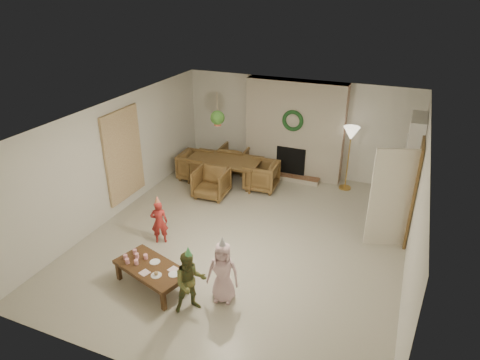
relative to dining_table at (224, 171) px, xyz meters
The scene contains 56 objects.
floor 2.61m from the dining_table, 55.61° to the right, with size 7.00×7.00×0.00m, color #B7B29E.
ceiling 3.39m from the dining_table, 55.61° to the right, with size 7.00×7.00×0.00m, color white.
wall_back 2.21m from the dining_table, 42.89° to the left, with size 7.00×7.00×0.00m, color silver.
wall_front 5.90m from the dining_table, 75.44° to the right, with size 7.00×7.00×0.00m, color silver.
wall_left 2.79m from the dining_table, 125.67° to the right, with size 7.00×7.00×0.00m, color silver.
wall_right 5.04m from the dining_table, 25.60° to the right, with size 7.00×7.00×0.00m, color silver.
fireplace_mass 2.09m from the dining_table, 38.40° to the left, with size 2.50×0.40×2.50m, color #562216.
fireplace_hearth 1.69m from the dining_table, 28.97° to the left, with size 1.60×0.30×0.12m, color brown.
fireplace_firebox 1.77m from the dining_table, 33.81° to the left, with size 0.75×0.12×0.75m, color black.
fireplace_wreath 2.13m from the dining_table, 32.43° to the left, with size 0.54×0.54×0.10m, color #19431F.
floor_lamp_base 3.05m from the dining_table, 16.46° to the left, with size 0.30×0.30×0.03m, color gold.
floor_lamp_post 3.07m from the dining_table, 16.46° to the left, with size 0.03×0.03×1.43m, color gold.
floor_lamp_shade 3.24m from the dining_table, 16.46° to the left, with size 0.38×0.38×0.32m, color beige.
bookshelf_carcass 4.38m from the dining_table, ahead, with size 0.30×1.00×2.20m, color white.
bookshelf_shelf_a 4.29m from the dining_table, ahead, with size 0.30×0.92×0.03m, color white.
bookshelf_shelf_b 4.32m from the dining_table, ahead, with size 0.30×0.92×0.03m, color white.
bookshelf_shelf_c 4.39m from the dining_table, ahead, with size 0.30×0.92×0.03m, color white.
bookshelf_shelf_d 4.49m from the dining_table, ahead, with size 0.30×0.92×0.03m, color white.
books_row_lower 4.27m from the dining_table, ahead, with size 0.20×0.40×0.24m, color #B52F21.
books_row_mid 4.32m from the dining_table, ahead, with size 0.20×0.44×0.24m, color navy.
books_row_upper 4.40m from the dining_table, ahead, with size 0.20×0.36×0.22m, color #B68127.
door_frame 4.58m from the dining_table, 11.99° to the right, with size 0.05×0.86×2.04m, color brown.
door_leaf 4.31m from the dining_table, 18.07° to the right, with size 0.05×0.80×2.00m, color beige.
curtain_panel 2.62m from the dining_table, 127.64° to the right, with size 0.06×1.20×2.00m, color beige.
dining_table is the anchor object (origin of this frame).
dining_chair_near 0.79m from the dining_table, 87.32° to the right, with size 0.75×0.77×0.70m, color brown.
dining_chair_far 0.79m from the dining_table, 92.68° to the left, with size 0.75×0.77×0.70m, color brown.
dining_chair_left 0.79m from the dining_table, behind, with size 0.75×0.77×0.70m, color brown.
dining_chair_right 0.99m from the dining_table, ahead, with size 0.75×0.77×0.70m, color brown.
hanging_plant_cord 1.95m from the dining_table, 75.57° to the right, with size 0.01×0.01×0.70m, color tan.
hanging_plant_pot 1.62m from the dining_table, 75.57° to the right, with size 0.16×0.16×0.12m, color #9A4631.
hanging_plant_foliage 1.73m from the dining_table, 75.57° to the right, with size 0.32×0.32×0.32m, color #29541C.
coffee_table_top 4.15m from the dining_table, 82.32° to the right, with size 1.28×0.64×0.06m, color #4E321A.
coffee_table_apron 4.15m from the dining_table, 82.32° to the right, with size 1.18×0.54×0.08m, color #4E321A.
coffee_leg_fl 4.20m from the dining_table, 91.07° to the right, with size 0.07×0.07×0.34m, color #4E321A.
coffee_leg_fr 4.66m from the dining_table, 77.17° to the right, with size 0.07×0.07×0.34m, color #4E321A.
coffee_leg_bl 3.70m from the dining_table, 88.81° to the right, with size 0.07×0.07×0.34m, color #4E321A.
coffee_leg_br 4.21m from the dining_table, 73.60° to the right, with size 0.07×0.07×0.34m, color #4E321A.
cup_a 4.11m from the dining_table, 89.44° to the right, with size 0.07×0.07×0.09m, color white.
cup_b 3.93m from the dining_table, 88.56° to the right, with size 0.07×0.07×0.09m, color white.
cup_c 4.20m from the dining_table, 88.11° to the right, with size 0.07×0.07×0.09m, color white.
cup_d 4.01m from the dining_table, 87.18° to the right, with size 0.07×0.07×0.09m, color white.
cup_e 4.17m from the dining_table, 85.96° to the right, with size 0.07×0.07×0.09m, color white.
cup_f 3.99m from the dining_table, 84.93° to the right, with size 0.07×0.07×0.09m, color white.
plate_a 4.03m from the dining_table, 82.24° to the right, with size 0.18×0.18×0.01m, color white.
plate_b 4.35m from the dining_table, 79.92° to the right, with size 0.18×0.18×0.01m, color white.
plate_c 4.28m from the dining_table, 76.35° to the right, with size 0.18×0.18×0.01m, color white.
food_scoop 4.35m from the dining_table, 79.92° to the right, with size 0.07×0.07×0.07m, color tan.
napkin_left 4.34m from the dining_table, 82.72° to the right, with size 0.15×0.15×0.01m, color beige.
napkin_right 4.16m from the dining_table, 76.96° to the right, with size 0.15×0.15×0.01m, color beige.
child_red 2.93m from the dining_table, 90.77° to the right, with size 0.33×0.22×0.90m, color #A62723.
party_hat_red 2.99m from the dining_table, 90.77° to the right, with size 0.12×0.12×0.17m, color gold.
child_plaid 4.59m from the dining_table, 71.87° to the right, with size 0.51×0.40×1.05m, color brown.
party_hat_plaid 4.65m from the dining_table, 71.87° to the right, with size 0.12×0.12×0.17m, color #4FBA62.
child_pink 4.35m from the dining_table, 65.61° to the right, with size 0.52×0.34×1.06m, color beige.
party_hat_pink 4.41m from the dining_table, 65.61° to the right, with size 0.14×0.14×0.19m, color silver.
Camera 1 is at (2.63, -6.66, 4.70)m, focal length 31.52 mm.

